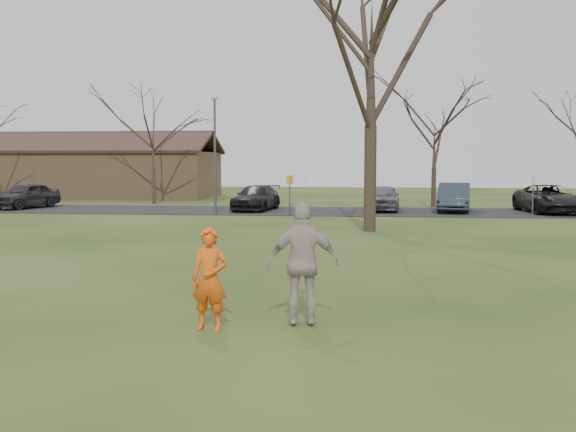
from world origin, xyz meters
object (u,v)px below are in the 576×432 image
Objects in this scene: car_6 at (549,199)px; lamp_post at (215,139)px; player_defender at (210,279)px; car_3 at (256,198)px; car_4 at (383,198)px; catching_play at (303,263)px; big_tree at (371,53)px; car_5 at (454,197)px; building at (85,172)px; car_0 at (26,195)px.

lamp_post is (-17.62, -2.66, 3.18)m from car_6.
player_defender reaches higher than car_3.
car_4 is 1.74× the size of catching_play.
player_defender is 28.64m from car_6.
catching_play is 0.18× the size of big_tree.
catching_play is (-2.09, -25.74, 0.30)m from car_4.
catching_play is (-5.94, -25.70, 0.25)m from car_5.
car_5 is 0.23× the size of building.
player_defender is 26.08m from car_3.
lamp_post reaches higher than car_5.
catching_play is 23.90m from lamp_post.
car_6 is 18.10m from lamp_post.
catching_play is (-10.86, -25.40, 0.29)m from car_6.
building is 1.47× the size of big_tree.
lamp_post is at bearing 2.09° from car_0.
car_0 is 0.82× the size of car_6.
car_3 is (13.67, 0.08, -0.06)m from car_0.
lamp_post is (-8.84, -2.99, 3.20)m from car_4.
car_3 is 1.11× the size of car_4.
catching_play is 0.39× the size of lamp_post.
player_defender reaches higher than car_4.
car_5 is 0.76× the size of lamp_post.
player_defender is 0.27× the size of lamp_post.
car_3 is at bearing 175.06° from car_6.
car_6 is (4.93, -0.30, -0.04)m from car_5.
car_5 reaches higher than car_0.
car_6 is at bearing 70.77° from player_defender.
car_6 is 2.19× the size of catching_play.
lamp_post is (-12.69, -2.95, 3.15)m from car_5.
car_0 is 13.67m from car_3.
car_6 reaches higher than car_3.
lamp_post is at bearing 106.54° from catching_play.
big_tree reaches higher than car_5.
big_tree is at bearing -104.80° from car_5.
big_tree reaches higher than car_0.
car_0 is 29.56m from car_6.
car_5 is (3.85, -0.04, 0.05)m from car_4.
car_0 is 0.93× the size of car_5.
car_4 is 0.21× the size of building.
lamp_post reaches higher than player_defender.
car_4 is 8.78m from car_6.
player_defender is at bearing -164.04° from catching_play.
car_3 is 1.00× the size of car_5.
car_0 is at bearing 167.78° from lamp_post.
catching_play is 16.40m from big_tree.
car_4 reaches higher than car_3.
car_6 is at bearing 1.67° from car_4.
big_tree is (-0.84, -10.49, 6.23)m from car_4.
car_5 is 4.93m from car_6.
big_tree reaches higher than car_3.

